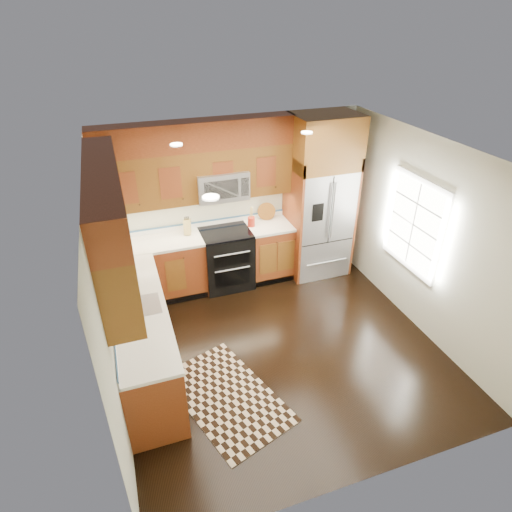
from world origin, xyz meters
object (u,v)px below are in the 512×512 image
object	(u,v)px
knife_block	(187,227)
rug	(227,396)
refrigerator	(320,198)
range	(227,259)
utensil_crock	(251,220)

from	to	relation	value
knife_block	rug	bearing A→B (deg)	-92.31
refrigerator	rug	distance (m)	3.38
range	rug	world-z (taller)	range
rug	utensil_crock	size ratio (longest dim) A/B	4.86
rug	knife_block	world-z (taller)	knife_block
rug	utensil_crock	distance (m)	2.78
refrigerator	utensil_crock	distance (m)	1.14
range	refrigerator	size ratio (longest dim) A/B	0.36
knife_block	utensil_crock	distance (m)	0.99
range	refrigerator	distance (m)	1.76
knife_block	utensil_crock	xyz separation A→B (m)	(0.99, -0.08, -0.00)
rug	range	bearing A→B (deg)	55.71
refrigerator	knife_block	size ratio (longest dim) A/B	9.23
rug	utensil_crock	xyz separation A→B (m)	(1.09, 2.34, 1.04)
refrigerator	utensil_crock	size ratio (longest dim) A/B	8.14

